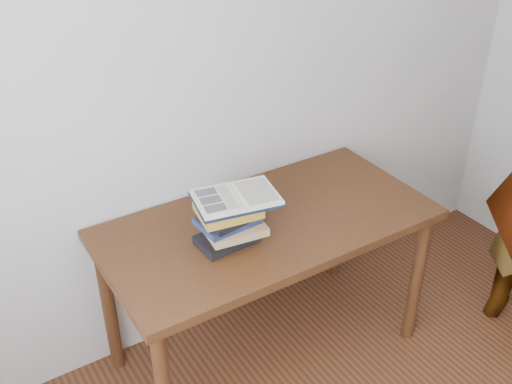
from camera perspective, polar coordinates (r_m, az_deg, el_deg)
desk at (r=2.59m, az=1.15°, el=-4.49°), size 1.42×0.71×0.76m
book_stack at (r=2.35m, az=-2.58°, el=-3.07°), size 0.27×0.21×0.18m
open_book at (r=2.32m, az=-1.88°, el=-0.56°), size 0.36×0.28×0.03m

